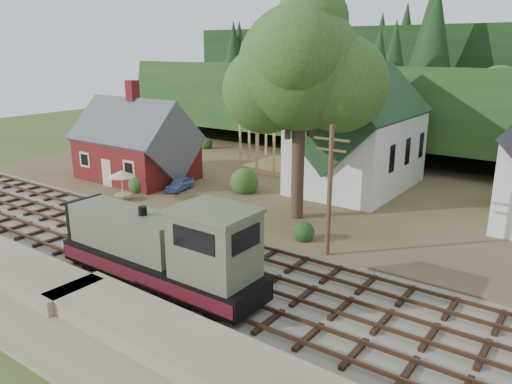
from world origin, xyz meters
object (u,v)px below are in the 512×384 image
Objects in this scene: car_blue at (180,184)px; patio_set at (121,175)px; car_green at (112,161)px; locomotive at (165,250)px.

patio_set is (-1.68, -4.76, 1.52)m from car_blue.
car_green is 1.59× the size of patio_set.
car_green is 12.28m from patio_set.
locomotive is at bearing -116.16° from car_green.
locomotive reaches higher than patio_set.
car_green is (-11.70, 2.19, 0.09)m from car_blue.
car_green is at bearing 158.41° from car_blue.
locomotive is at bearing -32.14° from patio_set.
locomotive is 3.77× the size of car_blue.
locomotive is at bearing -59.20° from car_blue.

